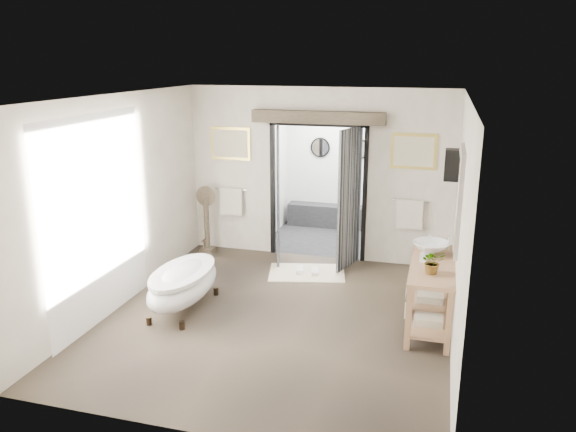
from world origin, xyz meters
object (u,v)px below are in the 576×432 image
object	(u,v)px
vanity	(429,288)
basin	(431,248)
clawfoot_tub	(183,283)
rug	(307,273)

from	to	relation	value
vanity	basin	xyz separation A→B (m)	(-0.01, 0.36, 0.43)
clawfoot_tub	rug	world-z (taller)	clawfoot_tub
clawfoot_tub	rug	xyz separation A→B (m)	(1.32, 1.75, -0.37)
clawfoot_tub	basin	size ratio (longest dim) A/B	3.35
basin	clawfoot_tub	bearing A→B (deg)	-170.30
clawfoot_tub	basin	world-z (taller)	basin
vanity	basin	size ratio (longest dim) A/B	3.36
vanity	rug	distance (m)	2.40
vanity	basin	world-z (taller)	basin
clawfoot_tub	basin	xyz separation A→B (m)	(3.23, 0.78, 0.55)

